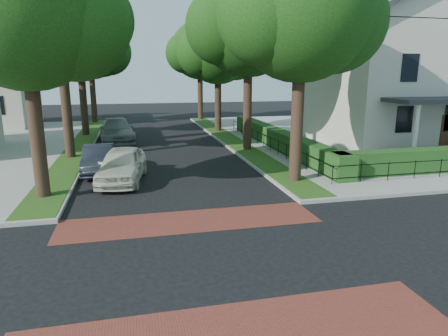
{
  "coord_description": "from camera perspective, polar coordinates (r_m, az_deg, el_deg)",
  "views": [
    {
      "loc": [
        -1.81,
        -9.89,
        5.07
      ],
      "look_at": [
        1.46,
        4.24,
        1.6
      ],
      "focal_mm": 32.0,
      "sensor_mm": 36.0,
      "label": 1
    }
  ],
  "objects": [
    {
      "name": "crosswalk_far",
      "position": [
        14.16,
        -4.84,
        -7.57
      ],
      "size": [
        9.0,
        2.2,
        0.01
      ],
      "primitive_type": "cube",
      "color": "maroon",
      "rests_on": "ground"
    },
    {
      "name": "tree_left_back",
      "position": [
        43.34,
        -18.48,
        15.89
      ],
      "size": [
        7.75,
        6.66,
        10.44
      ],
      "color": "black",
      "rests_on": "sidewalk_nw"
    },
    {
      "name": "tree_right_far",
      "position": [
        34.96,
        -0.8,
        16.47
      ],
      "size": [
        7.25,
        6.23,
        9.74
      ],
      "color": "black",
      "rests_on": "sidewalk_ne"
    },
    {
      "name": "hedge_main_road",
      "position": [
        27.0,
        7.8,
        4.12
      ],
      "size": [
        1.0,
        18.0,
        1.2
      ],
      "primitive_type": "cube",
      "color": "#224618",
      "rests_on": "sidewalk_ne"
    },
    {
      "name": "tree_right_near",
      "position": [
        18.84,
        11.03,
        21.02
      ],
      "size": [
        7.75,
        6.67,
        10.66
      ],
      "color": "black",
      "rests_on": "sidewalk_ne"
    },
    {
      "name": "tree_left_far",
      "position": [
        34.36,
        -19.81,
        16.12
      ],
      "size": [
        7.0,
        6.02,
        9.86
      ],
      "color": "black",
      "rests_on": "sidewalk_nw"
    },
    {
      "name": "tree_right_back",
      "position": [
        43.81,
        -3.4,
        16.31
      ],
      "size": [
        7.5,
        6.45,
        10.2
      ],
      "color": "black",
      "rests_on": "sidewalk_ne"
    },
    {
      "name": "parked_car_rear",
      "position": [
        31.11,
        -15.08,
        5.22
      ],
      "size": [
        2.89,
        6.11,
        1.72
      ],
      "primitive_type": "imported",
      "rotation": [
        0.0,
        0.0,
        0.08
      ],
      "color": "slate",
      "rests_on": "ground"
    },
    {
      "name": "parked_car_front",
      "position": [
        19.5,
        -14.37,
        0.44
      ],
      "size": [
        2.65,
        5.06,
        1.64
      ],
      "primitive_type": "imported",
      "rotation": [
        0.0,
        0.0,
        -0.15
      ],
      "color": "silver",
      "rests_on": "ground"
    },
    {
      "name": "parked_car_middle",
      "position": [
        21.72,
        -17.47,
        1.23
      ],
      "size": [
        1.5,
        4.28,
        1.41
      ],
      "primitive_type": "imported",
      "rotation": [
        0.0,
        0.0,
        0.0
      ],
      "color": "black",
      "rests_on": "ground"
    },
    {
      "name": "house_victorian",
      "position": [
        32.25,
        24.55,
        13.97
      ],
      "size": [
        13.0,
        13.05,
        12.48
      ],
      "color": "beige",
      "rests_on": "sidewalk_ne"
    },
    {
      "name": "crosswalk_near",
      "position": [
        8.59,
        1.87,
        -22.71
      ],
      "size": [
        9.0,
        2.2,
        0.01
      ],
      "primitive_type": "cube",
      "color": "maroon",
      "rests_on": "ground"
    },
    {
      "name": "grass_strip_nw",
      "position": [
        29.62,
        -19.82,
        3.12
      ],
      "size": [
        1.6,
        29.8,
        0.02
      ],
      "primitive_type": "cube",
      "color": "#284915",
      "rests_on": "sidewalk_nw"
    },
    {
      "name": "sidewalk_ne",
      "position": [
        36.25,
        23.22,
        4.45
      ],
      "size": [
        30.0,
        30.0,
        0.15
      ],
      "primitive_type": "cube",
      "color": "gray",
      "rests_on": "ground"
    },
    {
      "name": "tree_left_mid",
      "position": [
        25.6,
        -22.34,
        19.86
      ],
      "size": [
        8.0,
        6.88,
        11.48
      ],
      "color": "black",
      "rests_on": "sidewalk_nw"
    },
    {
      "name": "grass_strip_ne",
      "position": [
        30.28,
        0.93,
        4.12
      ],
      "size": [
        1.6,
        29.8,
        0.02
      ],
      "primitive_type": "cube",
      "color": "#284915",
      "rests_on": "sidewalk_ne"
    },
    {
      "name": "tree_left_near",
      "position": [
        17.63,
        -26.22,
        19.3
      ],
      "size": [
        7.5,
        6.45,
        10.2
      ],
      "color": "black",
      "rests_on": "sidewalk_nw"
    },
    {
      "name": "fence_main_road",
      "position": [
        26.75,
        6.19,
        3.76
      ],
      "size": [
        0.06,
        18.0,
        0.9
      ],
      "primitive_type": null,
      "color": "black",
      "rests_on": "sidewalk_ne"
    },
    {
      "name": "ground",
      "position": [
        11.27,
        -2.42,
        -13.32
      ],
      "size": [
        120.0,
        120.0,
        0.0
      ],
      "primitive_type": "plane",
      "color": "black",
      "rests_on": "ground"
    },
    {
      "name": "tree_right_mid",
      "position": [
        26.38,
        3.62,
        19.78
      ],
      "size": [
        8.25,
        7.09,
        11.22
      ],
      "color": "black",
      "rests_on": "sidewalk_ne"
    }
  ]
}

